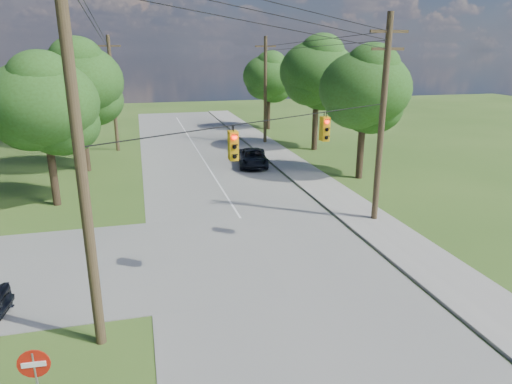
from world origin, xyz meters
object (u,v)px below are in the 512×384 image
object	(u,v)px
car_main_north	(253,158)
do_not_enter_sign	(35,372)
pole_north_e	(265,90)
pole_sw	(78,146)
pole_north_w	(113,93)
pole_ne	(382,118)

from	to	relation	value
car_main_north	do_not_enter_sign	bearing A→B (deg)	-105.01
pole_north_e	car_main_north	bearing A→B (deg)	-111.31
pole_north_e	car_main_north	size ratio (longest dim) A/B	2.13
pole_sw	car_main_north	size ratio (longest dim) A/B	2.55
pole_north_e	do_not_enter_sign	distance (m)	36.12
pole_north_w	car_main_north	size ratio (longest dim) A/B	2.13
pole_ne	pole_north_w	distance (m)	26.03
pole_north_e	car_main_north	world-z (taller)	pole_north_e
pole_north_w	do_not_enter_sign	bearing A→B (deg)	-91.22
pole_north_e	car_main_north	xyz separation A→B (m)	(-3.40, -8.72, -4.45)
pole_north_e	pole_sw	bearing A→B (deg)	-114.52
pole_sw	car_main_north	xyz separation A→B (m)	(10.10, 20.88, -5.54)
pole_sw	pole_north_w	distance (m)	29.62
pole_north_e	do_not_enter_sign	xyz separation A→B (m)	(-14.60, -32.85, -3.50)
pole_ne	pole_north_w	xyz separation A→B (m)	(-13.90, 22.00, -0.34)
pole_sw	do_not_enter_sign	distance (m)	5.74
pole_north_w	do_not_enter_sign	size ratio (longest dim) A/B	4.50
pole_sw	pole_north_w	size ratio (longest dim) A/B	1.20
pole_ne	do_not_enter_sign	distance (m)	18.59
pole_north_w	do_not_enter_sign	xyz separation A→B (m)	(-0.70, -32.85, -3.50)
pole_ne	car_main_north	bearing A→B (deg)	104.36
pole_sw	pole_north_w	bearing A→B (deg)	90.77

